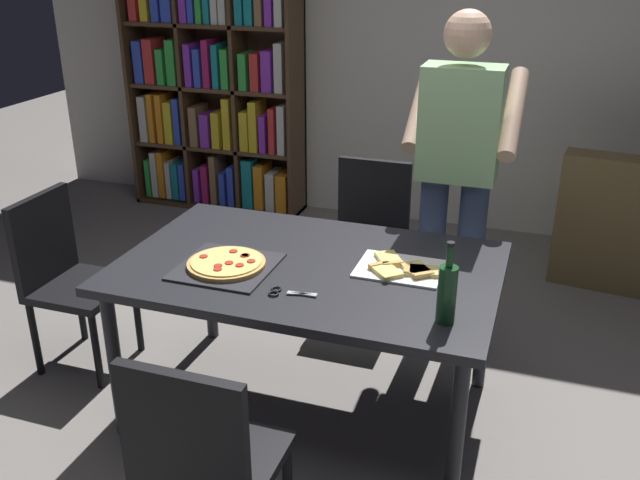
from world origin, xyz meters
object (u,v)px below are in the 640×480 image
at_px(chair_far_side, 368,230).
at_px(kitchen_scissors, 285,292).
at_px(chair_near_camera, 203,458).
at_px(pepperoni_pizza_on_tray, 227,264).
at_px(wine_bottle, 447,292).
at_px(dining_table, 309,278).
at_px(person_serving_pizza, 457,168).
at_px(bookshelf, 215,91).
at_px(chair_left_end, 65,271).

distance_m(chair_far_side, kitchen_scissors, 1.32).
distance_m(chair_near_camera, pepperoni_pizza_on_tray, 0.94).
bearing_deg(wine_bottle, pepperoni_pizza_on_tray, 170.87).
bearing_deg(pepperoni_pizza_on_tray, chair_near_camera, -69.61).
height_order(dining_table, person_serving_pizza, person_serving_pizza).
xyz_separation_m(bookshelf, pepperoni_pizza_on_tray, (1.31, -2.52, -0.18)).
bearing_deg(bookshelf, dining_table, -55.44).
distance_m(dining_table, kitchen_scissors, 0.30).
xyz_separation_m(chair_left_end, kitchen_scissors, (1.30, -0.29, 0.24)).
distance_m(dining_table, wine_bottle, 0.73).
bearing_deg(chair_near_camera, chair_far_side, 90.00).
bearing_deg(bookshelf, person_serving_pizza, -36.62).
height_order(bookshelf, kitchen_scissors, bookshelf).
xyz_separation_m(dining_table, chair_near_camera, (-0.00, -1.00, -0.17)).
xyz_separation_m(dining_table, chair_far_side, (0.00, 1.00, -0.17)).
height_order(chair_far_side, pepperoni_pizza_on_tray, chair_far_side).
bearing_deg(person_serving_pizza, dining_table, -122.50).
distance_m(chair_far_side, pepperoni_pizza_on_tray, 1.23).
bearing_deg(chair_near_camera, pepperoni_pizza_on_tray, 110.39).
xyz_separation_m(person_serving_pizza, wine_bottle, (0.14, -1.09, -0.13)).
relative_size(chair_far_side, pepperoni_pizza_on_tray, 2.28).
height_order(chair_left_end, kitchen_scissors, chair_left_end).
distance_m(dining_table, pepperoni_pizza_on_tray, 0.36).
relative_size(bookshelf, wine_bottle, 6.17).
height_order(wine_bottle, kitchen_scissors, wine_bottle).
bearing_deg(chair_far_side, kitchen_scissors, -89.85).
bearing_deg(chair_left_end, kitchen_scissors, -12.65).
relative_size(bookshelf, pepperoni_pizza_on_tray, 4.94).
distance_m(chair_near_camera, wine_bottle, 1.01).
relative_size(chair_left_end, person_serving_pizza, 0.51).
xyz_separation_m(dining_table, bookshelf, (-1.63, 2.37, 0.27)).
relative_size(dining_table, chair_far_side, 1.80).
relative_size(dining_table, pepperoni_pizza_on_tray, 4.11).
distance_m(dining_table, chair_far_side, 1.02).
height_order(dining_table, bookshelf, bookshelf).
bearing_deg(pepperoni_pizza_on_tray, wine_bottle, -9.13).
relative_size(dining_table, person_serving_pizza, 0.93).
relative_size(chair_near_camera, person_serving_pizza, 0.51).
bearing_deg(bookshelf, chair_far_side, -39.89).
relative_size(bookshelf, person_serving_pizza, 1.11).
distance_m(wine_bottle, kitchen_scissors, 0.64).
relative_size(bookshelf, kitchen_scissors, 9.93).
bearing_deg(person_serving_pizza, chair_near_camera, -105.60).
distance_m(chair_near_camera, kitchen_scissors, 0.75).
height_order(person_serving_pizza, wine_bottle, person_serving_pizza).
bearing_deg(chair_far_side, pepperoni_pizza_on_tray, -105.33).
height_order(chair_near_camera, bookshelf, bookshelf).
bearing_deg(chair_left_end, wine_bottle, -8.97).
bearing_deg(person_serving_pizza, chair_far_side, 156.21).
bearing_deg(person_serving_pizza, wine_bottle, -82.78).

